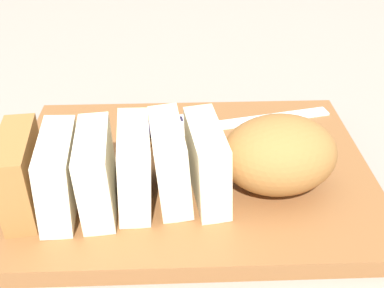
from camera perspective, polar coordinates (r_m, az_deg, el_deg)
ground_plane at (r=0.55m, az=-0.00°, el=-4.36°), size 3.00×3.00×0.00m
cutting_board at (r=0.54m, az=-0.00°, el=-3.52°), size 0.41×0.31×0.02m
bread_loaf at (r=0.47m, az=-1.10°, el=-2.29°), size 0.34×0.12×0.08m
bread_knife at (r=0.60m, az=0.08°, el=2.35°), size 0.25×0.07×0.02m
crumb_near_knife at (r=0.51m, az=1.12°, el=-4.69°), size 0.01×0.01×0.01m
crumb_near_loaf at (r=0.57m, az=5.24°, el=-0.05°), size 0.01×0.01×0.01m
crumb_stray_left at (r=0.57m, az=-5.09°, el=0.01°), size 0.01×0.01×0.01m
crumb_stray_right at (r=0.54m, az=4.96°, el=-2.15°), size 0.01×0.01×0.01m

